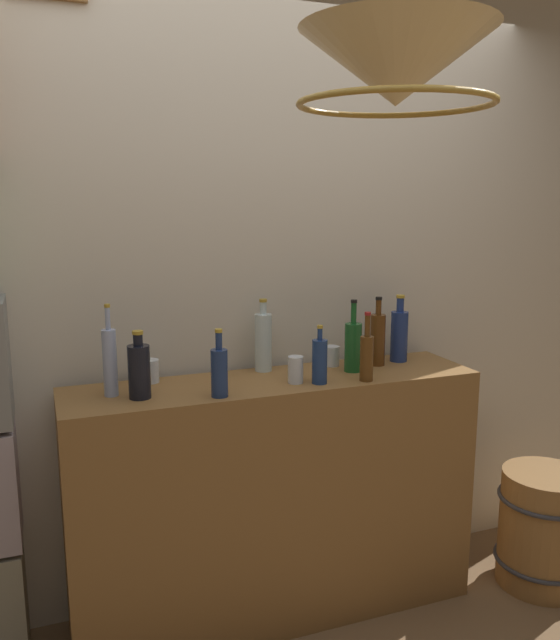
{
  "coord_description": "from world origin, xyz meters",
  "views": [
    {
      "loc": [
        -0.86,
        -1.5,
        1.74
      ],
      "look_at": [
        0.0,
        0.77,
        1.27
      ],
      "focal_mm": 36.43,
      "sensor_mm": 36.0,
      "label": 1
    }
  ],
  "objects_px": {
    "liquor_bottle_rye": "(262,341)",
    "liquor_bottle_whiskey": "(378,338)",
    "liquor_bottle_vodka": "(320,361)",
    "liquor_bottle_port": "(139,370)",
    "glass_tumbler_shot": "(332,356)",
    "glass_tumbler_highball": "(296,370)",
    "pendant_lamp": "(397,70)",
    "liquor_bottle_mezcal": "(353,346)",
    "liquor_bottle_brandy": "(399,335)",
    "liquor_bottle_scotch": "(219,371)",
    "wooden_barrel": "(543,528)",
    "liquor_bottle_amaro": "(367,356)",
    "liquor_bottle_sherry": "(110,361)",
    "glass_tumbler_rocks": "(150,371)"
  },
  "relations": [
    {
      "from": "pendant_lamp",
      "to": "wooden_barrel",
      "type": "height_order",
      "value": "pendant_lamp"
    },
    {
      "from": "liquor_bottle_scotch",
      "to": "wooden_barrel",
      "type": "distance_m",
      "value": 1.69
    },
    {
      "from": "liquor_bottle_scotch",
      "to": "liquor_bottle_mezcal",
      "type": "distance_m",
      "value": 0.62
    },
    {
      "from": "glass_tumbler_shot",
      "to": "liquor_bottle_scotch",
      "type": "bearing_deg",
      "value": -156.01
    },
    {
      "from": "liquor_bottle_scotch",
      "to": "liquor_bottle_whiskey",
      "type": "xyz_separation_m",
      "value": [
        0.75,
        0.19,
        0.02
      ]
    },
    {
      "from": "liquor_bottle_brandy",
      "to": "liquor_bottle_rye",
      "type": "bearing_deg",
      "value": 174.44
    },
    {
      "from": "liquor_bottle_rye",
      "to": "liquor_bottle_whiskey",
      "type": "bearing_deg",
      "value": -10.13
    },
    {
      "from": "liquor_bottle_port",
      "to": "liquor_bottle_brandy",
      "type": "height_order",
      "value": "liquor_bottle_brandy"
    },
    {
      "from": "liquor_bottle_vodka",
      "to": "wooden_barrel",
      "type": "height_order",
      "value": "liquor_bottle_vodka"
    },
    {
      "from": "liquor_bottle_rye",
      "to": "liquor_bottle_amaro",
      "type": "bearing_deg",
      "value": -40.58
    },
    {
      "from": "liquor_bottle_port",
      "to": "glass_tumbler_rocks",
      "type": "xyz_separation_m",
      "value": [
        0.07,
        0.19,
        -0.06
      ]
    },
    {
      "from": "glass_tumbler_highball",
      "to": "pendant_lamp",
      "type": "distance_m",
      "value": 1.25
    },
    {
      "from": "glass_tumbler_highball",
      "to": "liquor_bottle_sherry",
      "type": "bearing_deg",
      "value": 173.0
    },
    {
      "from": "liquor_bottle_sherry",
      "to": "liquor_bottle_scotch",
      "type": "bearing_deg",
      "value": -22.15
    },
    {
      "from": "liquor_bottle_scotch",
      "to": "glass_tumbler_highball",
      "type": "height_order",
      "value": "liquor_bottle_scotch"
    },
    {
      "from": "wooden_barrel",
      "to": "glass_tumbler_rocks",
      "type": "bearing_deg",
      "value": 167.34
    },
    {
      "from": "liquor_bottle_whiskey",
      "to": "glass_tumbler_highball",
      "type": "height_order",
      "value": "liquor_bottle_whiskey"
    },
    {
      "from": "liquor_bottle_rye",
      "to": "liquor_bottle_whiskey",
      "type": "distance_m",
      "value": 0.5
    },
    {
      "from": "liquor_bottle_scotch",
      "to": "liquor_bottle_port",
      "type": "relative_size",
      "value": 1.01
    },
    {
      "from": "liquor_bottle_scotch",
      "to": "liquor_bottle_port",
      "type": "distance_m",
      "value": 0.29
    },
    {
      "from": "wooden_barrel",
      "to": "liquor_bottle_scotch",
      "type": "bearing_deg",
      "value": 176.01
    },
    {
      "from": "pendant_lamp",
      "to": "liquor_bottle_port",
      "type": "bearing_deg",
      "value": 124.36
    },
    {
      "from": "liquor_bottle_rye",
      "to": "liquor_bottle_mezcal",
      "type": "xyz_separation_m",
      "value": [
        0.35,
        -0.14,
        -0.02
      ]
    },
    {
      "from": "liquor_bottle_port",
      "to": "glass_tumbler_shot",
      "type": "bearing_deg",
      "value": 11.32
    },
    {
      "from": "glass_tumbler_rocks",
      "to": "glass_tumbler_shot",
      "type": "relative_size",
      "value": 1.07
    },
    {
      "from": "liquor_bottle_scotch",
      "to": "liquor_bottle_brandy",
      "type": "distance_m",
      "value": 0.9
    },
    {
      "from": "liquor_bottle_amaro",
      "to": "pendant_lamp",
      "type": "xyz_separation_m",
      "value": [
        -0.32,
        -0.71,
        0.92
      ]
    },
    {
      "from": "liquor_bottle_amaro",
      "to": "glass_tumbler_highball",
      "type": "relative_size",
      "value": 2.61
    },
    {
      "from": "liquor_bottle_amaro",
      "to": "liquor_bottle_brandy",
      "type": "distance_m",
      "value": 0.36
    },
    {
      "from": "liquor_bottle_mezcal",
      "to": "pendant_lamp",
      "type": "bearing_deg",
      "value": -111.54
    },
    {
      "from": "liquor_bottle_vodka",
      "to": "glass_tumbler_highball",
      "type": "bearing_deg",
      "value": 155.19
    },
    {
      "from": "liquor_bottle_amaro",
      "to": "glass_tumbler_shot",
      "type": "bearing_deg",
      "value": 96.38
    },
    {
      "from": "glass_tumbler_highball",
      "to": "liquor_bottle_scotch",
      "type": "bearing_deg",
      "value": -168.71
    },
    {
      "from": "glass_tumbler_rocks",
      "to": "wooden_barrel",
      "type": "distance_m",
      "value": 1.88
    },
    {
      "from": "liquor_bottle_brandy",
      "to": "liquor_bottle_scotch",
      "type": "bearing_deg",
      "value": -166.01
    },
    {
      "from": "liquor_bottle_vodka",
      "to": "liquor_bottle_port",
      "type": "xyz_separation_m",
      "value": [
        -0.68,
        0.06,
        0.01
      ]
    },
    {
      "from": "liquor_bottle_brandy",
      "to": "glass_tumbler_shot",
      "type": "distance_m",
      "value": 0.32
    },
    {
      "from": "liquor_bottle_amaro",
      "to": "liquor_bottle_rye",
      "type": "bearing_deg",
      "value": 139.42
    },
    {
      "from": "liquor_bottle_port",
      "to": "liquor_bottle_mezcal",
      "type": "bearing_deg",
      "value": 3.51
    },
    {
      "from": "liquor_bottle_scotch",
      "to": "glass_tumbler_shot",
      "type": "relative_size",
      "value": 2.96
    },
    {
      "from": "liquor_bottle_vodka",
      "to": "liquor_bottle_rye",
      "type": "bearing_deg",
      "value": 120.08
    },
    {
      "from": "glass_tumbler_shot",
      "to": "pendant_lamp",
      "type": "bearing_deg",
      "value": -106.89
    },
    {
      "from": "liquor_bottle_whiskey",
      "to": "glass_tumbler_shot",
      "type": "bearing_deg",
      "value": 161.78
    },
    {
      "from": "liquor_bottle_rye",
      "to": "glass_tumbler_shot",
      "type": "xyz_separation_m",
      "value": [
        0.3,
        -0.03,
        -0.08
      ]
    },
    {
      "from": "liquor_bottle_mezcal",
      "to": "glass_tumbler_highball",
      "type": "xyz_separation_m",
      "value": [
        -0.29,
        -0.07,
        -0.06
      ]
    },
    {
      "from": "liquor_bottle_rye",
      "to": "glass_tumbler_shot",
      "type": "bearing_deg",
      "value": -4.91
    },
    {
      "from": "liquor_bottle_sherry",
      "to": "liquor_bottle_mezcal",
      "type": "distance_m",
      "value": 0.98
    },
    {
      "from": "liquor_bottle_sherry",
      "to": "liquor_bottle_mezcal",
      "type": "height_order",
      "value": "liquor_bottle_sherry"
    },
    {
      "from": "liquor_bottle_rye",
      "to": "liquor_bottle_whiskey",
      "type": "xyz_separation_m",
      "value": [
        0.49,
        -0.09,
        -0.01
      ]
    },
    {
      "from": "liquor_bottle_vodka",
      "to": "pendant_lamp",
      "type": "xyz_separation_m",
      "value": [
        -0.14,
        -0.74,
        0.93
      ]
    }
  ]
}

